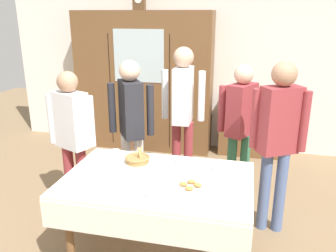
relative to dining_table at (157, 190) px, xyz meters
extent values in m
plane|color=#846B4C|center=(0.00, 0.24, -0.65)|extent=(12.00, 12.00, 0.00)
cube|color=silver|center=(0.00, 2.89, 0.70)|extent=(6.40, 0.10, 2.70)
cylinder|color=brown|center=(-0.68, -0.35, -0.29)|extent=(0.07, 0.07, 0.72)
cylinder|color=brown|center=(-0.68, 0.42, -0.29)|extent=(0.07, 0.07, 0.72)
cylinder|color=brown|center=(0.68, 0.42, -0.29)|extent=(0.07, 0.07, 0.72)
cube|color=silver|center=(0.00, 0.04, 0.08)|extent=(1.64, 1.06, 0.03)
cube|color=silver|center=(0.00, -0.49, -0.05)|extent=(1.64, 0.01, 0.24)
cube|color=brown|center=(-0.90, 2.59, 0.43)|extent=(2.14, 0.45, 2.16)
cube|color=silver|center=(-0.90, 2.36, 0.86)|extent=(0.77, 0.01, 0.78)
cube|color=black|center=(-1.37, 2.36, 0.32)|extent=(0.01, 0.01, 1.73)
cube|color=black|center=(-0.43, 2.36, 0.32)|extent=(0.01, 0.01, 1.73)
cube|color=brown|center=(-0.94, 2.59, 1.63)|extent=(0.18, 0.10, 0.24)
cube|color=brown|center=(0.77, 2.64, -0.21)|extent=(0.90, 0.35, 0.89)
cube|color=#664C7A|center=(0.77, 2.64, 0.25)|extent=(0.15, 0.23, 0.02)
cube|color=#664C7A|center=(0.77, 2.64, 0.27)|extent=(0.15, 0.19, 0.03)
cube|color=#B29333|center=(0.77, 2.64, 0.31)|extent=(0.14, 0.17, 0.04)
cylinder|color=silver|center=(0.13, 0.38, 0.10)|extent=(0.13, 0.13, 0.01)
cylinder|color=silver|center=(0.13, 0.38, 0.13)|extent=(0.08, 0.08, 0.05)
torus|color=silver|center=(0.17, 0.38, 0.14)|extent=(0.04, 0.01, 0.04)
cylinder|color=silver|center=(-0.54, -0.32, 0.10)|extent=(0.13, 0.13, 0.01)
cylinder|color=silver|center=(-0.54, -0.32, 0.13)|extent=(0.08, 0.08, 0.05)
torus|color=silver|center=(-0.50, -0.32, 0.14)|extent=(0.04, 0.01, 0.04)
cylinder|color=white|center=(-0.54, 0.42, 0.10)|extent=(0.13, 0.13, 0.01)
cylinder|color=white|center=(-0.54, 0.42, 0.13)|extent=(0.08, 0.08, 0.05)
torus|color=white|center=(-0.50, 0.42, 0.14)|extent=(0.04, 0.01, 0.04)
cylinder|color=silver|center=(0.50, 0.27, 0.10)|extent=(0.13, 0.13, 0.01)
cylinder|color=silver|center=(0.50, 0.27, 0.13)|extent=(0.08, 0.08, 0.05)
torus|color=silver|center=(0.54, 0.27, 0.14)|extent=(0.04, 0.01, 0.04)
cylinder|color=#47230F|center=(0.50, 0.27, 0.16)|extent=(0.06, 0.06, 0.01)
cylinder|color=white|center=(0.04, -0.33, 0.10)|extent=(0.13, 0.13, 0.01)
cylinder|color=white|center=(0.04, -0.33, 0.13)|extent=(0.08, 0.08, 0.05)
torus|color=white|center=(0.08, -0.33, 0.14)|extent=(0.04, 0.01, 0.04)
cylinder|color=#9E7542|center=(-0.27, 0.31, 0.12)|extent=(0.22, 0.22, 0.05)
torus|color=#9E7542|center=(-0.27, 0.31, 0.15)|extent=(0.24, 0.24, 0.02)
cylinder|color=tan|center=(-0.25, 0.30, 0.20)|extent=(0.04, 0.03, 0.12)
cylinder|color=tan|center=(-0.24, 0.31, 0.20)|extent=(0.04, 0.04, 0.12)
cylinder|color=tan|center=(-0.25, 0.33, 0.20)|extent=(0.04, 0.04, 0.12)
cylinder|color=white|center=(0.31, -0.09, 0.11)|extent=(0.28, 0.28, 0.01)
ellipsoid|color=#BC7F3D|center=(0.37, -0.07, 0.13)|extent=(0.07, 0.05, 0.04)
ellipsoid|color=#BC7F3D|center=(0.31, -0.03, 0.13)|extent=(0.07, 0.05, 0.04)
ellipsoid|color=#BC7F3D|center=(0.25, -0.08, 0.13)|extent=(0.07, 0.05, 0.04)
ellipsoid|color=#BC7F3D|center=(0.31, -0.15, 0.13)|extent=(0.07, 0.05, 0.04)
cube|color=silver|center=(0.03, -0.15, 0.10)|extent=(0.10, 0.01, 0.00)
ellipsoid|color=silver|center=(0.09, -0.15, 0.10)|extent=(0.03, 0.02, 0.01)
cube|color=silver|center=(-0.24, 0.09, 0.10)|extent=(0.10, 0.01, 0.00)
ellipsoid|color=silver|center=(-0.19, 0.09, 0.10)|extent=(0.03, 0.02, 0.01)
cube|color=silver|center=(-0.54, 0.23, 0.10)|extent=(0.10, 0.01, 0.00)
ellipsoid|color=silver|center=(-0.49, 0.23, 0.10)|extent=(0.03, 0.02, 0.01)
cylinder|color=#933338|center=(-1.11, 0.48, -0.26)|extent=(0.11, 0.11, 0.78)
cylinder|color=#933338|center=(-0.96, 0.48, -0.26)|extent=(0.11, 0.11, 0.78)
cube|color=silver|center=(-1.04, 0.48, 0.42)|extent=(0.41, 0.33, 0.59)
sphere|color=tan|center=(-1.04, 0.48, 0.82)|extent=(0.21, 0.21, 0.21)
cylinder|color=silver|center=(-1.26, 0.48, 0.42)|extent=(0.08, 0.08, 0.53)
cylinder|color=silver|center=(-0.82, 0.48, 0.42)|extent=(0.08, 0.08, 0.53)
cylinder|color=silver|center=(-0.59, 0.85, -0.24)|extent=(0.11, 0.11, 0.82)
cylinder|color=silver|center=(-0.44, 0.85, -0.24)|extent=(0.11, 0.11, 0.82)
cube|color=#232328|center=(-0.51, 0.85, 0.47)|extent=(0.36, 0.41, 0.61)
sphere|color=#DBB293|center=(-0.51, 0.85, 0.89)|extent=(0.22, 0.22, 0.22)
cylinder|color=#232328|center=(-0.73, 0.85, 0.47)|extent=(0.08, 0.08, 0.55)
cylinder|color=#232328|center=(-0.29, 0.85, 0.47)|extent=(0.08, 0.08, 0.55)
cylinder|color=slate|center=(0.95, 0.64, -0.23)|extent=(0.11, 0.11, 0.85)
cylinder|color=slate|center=(1.10, 0.64, -0.23)|extent=(0.11, 0.11, 0.85)
cube|color=#933338|center=(1.02, 0.64, 0.52)|extent=(0.41, 0.36, 0.64)
sphere|color=tan|center=(1.02, 0.64, 0.95)|extent=(0.23, 0.23, 0.23)
cylinder|color=#933338|center=(0.80, 0.64, 0.52)|extent=(0.08, 0.08, 0.57)
cylinder|color=#933338|center=(1.24, 0.64, 0.52)|extent=(0.08, 0.08, 0.57)
cylinder|color=#933338|center=(-0.10, 1.32, -0.22)|extent=(0.11, 0.11, 0.87)
cylinder|color=#933338|center=(0.05, 1.32, -0.22)|extent=(0.11, 0.11, 0.87)
cube|color=silver|center=(-0.03, 1.32, 0.55)|extent=(0.21, 0.36, 0.65)
sphere|color=tan|center=(-0.03, 1.32, 0.99)|extent=(0.24, 0.24, 0.24)
cylinder|color=silver|center=(-0.25, 1.32, 0.55)|extent=(0.08, 0.08, 0.59)
cylinder|color=silver|center=(0.19, 1.32, 0.55)|extent=(0.08, 0.08, 0.59)
cylinder|color=#33704C|center=(0.58, 1.24, -0.26)|extent=(0.11, 0.11, 0.79)
cylinder|color=#33704C|center=(0.73, 1.24, -0.26)|extent=(0.11, 0.11, 0.79)
cube|color=#933338|center=(0.66, 1.24, 0.43)|extent=(0.35, 0.41, 0.59)
sphere|color=#DBB293|center=(0.66, 1.24, 0.83)|extent=(0.21, 0.21, 0.21)
cylinder|color=#933338|center=(0.44, 1.24, 0.43)|extent=(0.08, 0.08, 0.53)
cylinder|color=#933338|center=(0.88, 1.24, 0.43)|extent=(0.08, 0.08, 0.53)
camera|label=1|loc=(0.72, -2.62, 1.48)|focal=37.29mm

